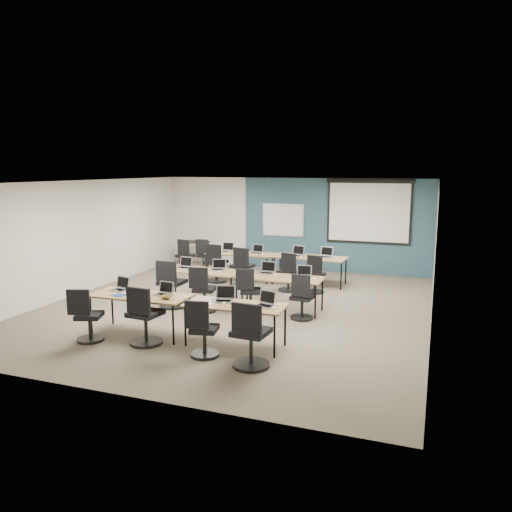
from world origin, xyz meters
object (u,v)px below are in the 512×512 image
at_px(training_table_back_left, 241,255).
at_px(laptop_9, 257,251).
at_px(task_chair_5, 203,293).
at_px(task_chair_6, 249,294).
at_px(laptop_2, 224,297).
at_px(laptop_4, 184,265).
at_px(task_chair_1, 144,320).
at_px(laptop_0, 120,287).
at_px(task_chair_8, 216,266).
at_px(task_chair_4, 171,288).
at_px(task_chair_7, 302,301).
at_px(laptop_10, 298,253).
at_px(spare_chair_a, 205,258).
at_px(task_chair_2, 203,334).
at_px(task_chair_3, 250,340).
at_px(laptop_6, 267,270).
at_px(training_table_front_left, 140,297).
at_px(training_table_front_right, 235,307).
at_px(laptop_1, 164,292).
at_px(utility_table, 194,244).
at_px(laptop_11, 326,255).
at_px(task_chair_11, 315,277).
at_px(laptop_7, 303,274).
at_px(spare_chair_b, 185,259).
at_px(training_table_back_right, 309,258).
at_px(task_chair_10, 288,275).
at_px(training_table_mid_right, 280,279).
at_px(whiteboard, 283,220).
at_px(laptop_5, 218,267).
at_px(task_chair_0, 87,320).
at_px(laptop_3, 266,302).
at_px(task_chair_9, 242,270).
at_px(training_table_mid_left, 202,272).
at_px(laptop_8, 227,249).
at_px(projector_screen, 369,208).

relative_size(training_table_back_left, laptop_9, 5.85).
distance_m(task_chair_5, task_chair_6, 0.97).
relative_size(laptop_2, laptop_4, 1.04).
distance_m(task_chair_1, task_chair_5, 2.13).
height_order(laptop_0, task_chair_6, laptop_0).
xyz_separation_m(task_chair_5, task_chair_8, (-0.91, 2.63, 0.03)).
relative_size(task_chair_4, task_chair_7, 1.11).
xyz_separation_m(laptop_10, spare_chair_a, (-3.00, 0.67, -0.41)).
xyz_separation_m(training_table_back_left, task_chair_7, (2.47, -2.96, -0.30)).
xyz_separation_m(task_chair_2, task_chair_4, (-1.91, 2.36, 0.05)).
xyz_separation_m(training_table_back_left, task_chair_3, (2.36, -5.59, -0.25)).
height_order(training_table_back_left, laptop_6, laptop_6).
distance_m(task_chair_6, spare_chair_a, 4.55).
xyz_separation_m(training_table_front_left, training_table_front_right, (1.86, -0.01, -0.00)).
distance_m(laptop_1, laptop_2, 1.19).
bearing_deg(utility_table, laptop_11, -17.83).
bearing_deg(task_chair_11, training_table_back_left, 169.98).
xyz_separation_m(task_chair_6, task_chair_8, (-1.84, 2.34, 0.04)).
xyz_separation_m(laptop_7, spare_chair_b, (-4.21, 2.66, -0.39)).
bearing_deg(training_table_back_right, laptop_1, -104.56).
bearing_deg(laptop_10, laptop_4, -110.86).
distance_m(laptop_4, task_chair_10, 2.56).
distance_m(training_table_mid_right, task_chair_5, 1.63).
relative_size(laptop_6, laptop_7, 1.05).
xyz_separation_m(task_chair_2, task_chair_8, (-2.02, 4.93, 0.04)).
height_order(whiteboard, task_chair_8, whiteboard).
bearing_deg(training_table_mid_right, laptop_1, -126.91).
relative_size(training_table_back_right, laptop_5, 6.19).
distance_m(task_chair_0, laptop_5, 3.40).
bearing_deg(task_chair_2, laptop_3, 31.63).
bearing_deg(task_chair_9, task_chair_10, 9.98).
relative_size(task_chair_3, task_chair_9, 1.02).
bearing_deg(utility_table, training_table_back_left, -35.84).
distance_m(training_table_mid_left, laptop_2, 2.71).
height_order(laptop_4, utility_table, laptop_4).
bearing_deg(laptop_0, laptop_7, 51.47).
height_order(training_table_back_left, spare_chair_b, spare_chair_b).
distance_m(task_chair_2, laptop_8, 5.87).
relative_size(task_chair_8, laptop_11, 3.01).
distance_m(projector_screen, training_table_back_right, 2.47).
xyz_separation_m(training_table_front_left, task_chair_6, (1.38, 1.93, -0.29)).
bearing_deg(task_chair_2, training_table_mid_left, 105.06).
height_order(task_chair_3, laptop_11, task_chair_3).
relative_size(laptop_0, task_chair_10, 0.33).
xyz_separation_m(laptop_4, task_chair_6, (1.79, -0.53, -0.40)).
bearing_deg(utility_table, task_chair_1, -72.42).
xyz_separation_m(training_table_mid_right, task_chair_4, (-2.27, -0.57, -0.25)).
xyz_separation_m(whiteboard, laptop_1, (-0.26, -6.51, -0.66)).
xyz_separation_m(task_chair_0, laptop_1, (1.05, 0.84, 0.40)).
xyz_separation_m(training_table_front_right, training_table_mid_left, (-1.79, 2.37, 0.00)).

